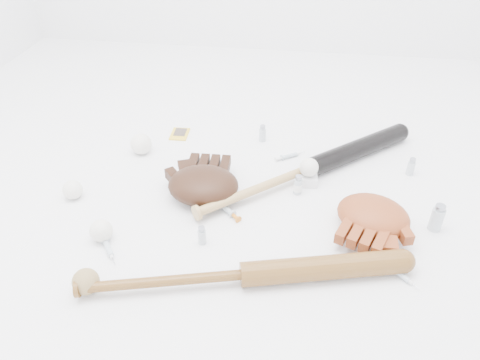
# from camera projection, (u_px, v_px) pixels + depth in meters

# --- Properties ---
(bat_dark) EXTENTS (0.81, 0.72, 0.07)m
(bat_dark) POSITION_uv_depth(u_px,v_px,m) (310.00, 168.00, 1.72)
(bat_dark) COLOR black
(bat_dark) RESTS_ON ground
(bat_wood) EXTENTS (0.96, 0.31, 0.07)m
(bat_wood) POSITION_uv_depth(u_px,v_px,m) (244.00, 274.00, 1.30)
(bat_wood) COLOR brown
(bat_wood) RESTS_ON ground
(glove_dark) EXTENTS (0.30, 0.30, 0.11)m
(glove_dark) POSITION_uv_depth(u_px,v_px,m) (203.00, 185.00, 1.61)
(glove_dark) COLOR black
(glove_dark) RESTS_ON ground
(glove_tan) EXTENTS (0.36, 0.36, 0.10)m
(glove_tan) POSITION_uv_depth(u_px,v_px,m) (373.00, 215.00, 1.48)
(glove_tan) COLOR brown
(glove_tan) RESTS_ON ground
(trading_card) EXTENTS (0.08, 0.10, 0.01)m
(trading_card) POSITION_uv_depth(u_px,v_px,m) (180.00, 134.00, 1.99)
(trading_card) COLOR gold
(trading_card) RESTS_ON ground
(pedestal) EXTENTS (0.07, 0.07, 0.04)m
(pedestal) POSITION_uv_depth(u_px,v_px,m) (308.00, 179.00, 1.70)
(pedestal) COLOR white
(pedestal) RESTS_ON ground
(baseball_on_pedestal) EXTENTS (0.07, 0.07, 0.07)m
(baseball_on_pedestal) POSITION_uv_depth(u_px,v_px,m) (309.00, 167.00, 1.66)
(baseball_on_pedestal) COLOR white
(baseball_on_pedestal) RESTS_ON pedestal
(baseball_left) EXTENTS (0.07, 0.07, 0.07)m
(baseball_left) POSITION_uv_depth(u_px,v_px,m) (73.00, 190.00, 1.62)
(baseball_left) COLOR white
(baseball_left) RESTS_ON ground
(baseball_upper) EXTENTS (0.08, 0.08, 0.08)m
(baseball_upper) POSITION_uv_depth(u_px,v_px,m) (141.00, 144.00, 1.85)
(baseball_upper) COLOR white
(baseball_upper) RESTS_ON ground
(baseball_mid) EXTENTS (0.07, 0.07, 0.07)m
(baseball_mid) POSITION_uv_depth(u_px,v_px,m) (101.00, 231.00, 1.45)
(baseball_mid) COLOR white
(baseball_mid) RESTS_ON ground
(baseball_aged) EXTENTS (0.07, 0.07, 0.07)m
(baseball_aged) POSITION_uv_depth(u_px,v_px,m) (86.00, 282.00, 1.28)
(baseball_aged) COLOR olive
(baseball_aged) RESTS_ON ground
(syringe_0) EXTENTS (0.11, 0.14, 0.02)m
(syringe_0) POSITION_uv_depth(u_px,v_px,m) (108.00, 248.00, 1.42)
(syringe_0) COLOR #ADBCC6
(syringe_0) RESTS_ON ground
(syringe_1) EXTENTS (0.14, 0.14, 0.02)m
(syringe_1) POSITION_uv_depth(u_px,v_px,m) (226.00, 209.00, 1.57)
(syringe_1) COLOR #ADBCC6
(syringe_1) RESTS_ON ground
(syringe_2) EXTENTS (0.14, 0.10, 0.02)m
(syringe_2) POSITION_uv_depth(u_px,v_px,m) (289.00, 156.00, 1.84)
(syringe_2) COLOR #ADBCC6
(syringe_2) RESTS_ON ground
(syringe_3) EXTENTS (0.12, 0.13, 0.02)m
(syringe_3) POSITION_uv_depth(u_px,v_px,m) (399.00, 273.00, 1.34)
(syringe_3) COLOR #ADBCC6
(syringe_3) RESTS_ON ground
(vial_0) EXTENTS (0.03, 0.03, 0.07)m
(vial_0) POSITION_uv_depth(u_px,v_px,m) (263.00, 133.00, 1.93)
(vial_0) COLOR #B2BDC4
(vial_0) RESTS_ON ground
(vial_1) EXTENTS (0.03, 0.03, 0.07)m
(vial_1) POSITION_uv_depth(u_px,v_px,m) (411.00, 166.00, 1.73)
(vial_1) COLOR #B2BDC4
(vial_1) RESTS_ON ground
(vial_2) EXTENTS (0.03, 0.03, 0.07)m
(vial_2) POSITION_uv_depth(u_px,v_px,m) (298.00, 185.00, 1.64)
(vial_2) COLOR #B2BDC4
(vial_2) RESTS_ON ground
(vial_3) EXTENTS (0.04, 0.04, 0.10)m
(vial_3) POSITION_uv_depth(u_px,v_px,m) (437.00, 217.00, 1.48)
(vial_3) COLOR #B2BDC4
(vial_3) RESTS_ON ground
(vial_4) EXTENTS (0.03, 0.03, 0.06)m
(vial_4) POSITION_uv_depth(u_px,v_px,m) (202.00, 235.00, 1.44)
(vial_4) COLOR #B2BDC4
(vial_4) RESTS_ON ground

